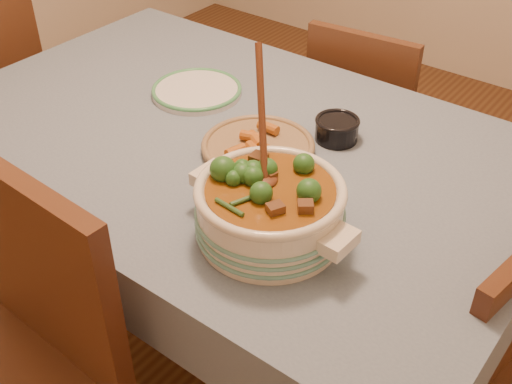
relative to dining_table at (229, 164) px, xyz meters
The scene contains 8 objects.
floor 0.66m from the dining_table, ahead, with size 4.50×4.50×0.00m, color #492714.
dining_table is the anchor object (origin of this frame).
stew_casserole 0.45m from the dining_table, 38.00° to the right, with size 0.41×0.33×0.38m.
white_plate 0.28m from the dining_table, 150.50° to the left, with size 0.30×0.30×0.02m.
condiment_bowl 0.32m from the dining_table, 34.64° to the left, with size 0.15×0.15×0.06m.
fried_plate 0.16m from the dining_table, ahead, with size 0.32×0.32×0.05m.
chair_far 0.77m from the dining_table, 87.62° to the left, with size 0.43×0.43×0.84m.
chair_near 0.75m from the dining_table, 89.11° to the right, with size 0.47×0.47×0.98m.
Camera 1 is at (0.96, -1.12, 1.68)m, focal length 45.00 mm.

